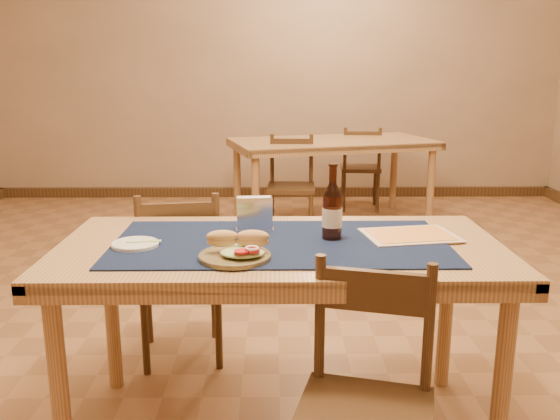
{
  "coord_description": "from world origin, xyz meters",
  "views": [
    {
      "loc": [
        -0.03,
        -2.85,
        1.37
      ],
      "look_at": [
        0.0,
        -0.7,
        0.85
      ],
      "focal_mm": 38.0,
      "sensor_mm": 36.0,
      "label": 1
    }
  ],
  "objects_px": {
    "chair_main_far": "(180,273)",
    "sandwich_plate": "(237,251)",
    "back_table": "(332,149)",
    "napkin_holder": "(255,215)",
    "beer_bottle": "(332,211)",
    "main_table": "(280,265)",
    "chair_main_near": "(366,404)"
  },
  "relations": [
    {
      "from": "main_table",
      "to": "chair_main_far",
      "type": "height_order",
      "value": "chair_main_far"
    },
    {
      "from": "beer_bottle",
      "to": "back_table",
      "type": "bearing_deg",
      "value": 84.3
    },
    {
      "from": "main_table",
      "to": "sandwich_plate",
      "type": "bearing_deg",
      "value": -126.96
    },
    {
      "from": "chair_main_far",
      "to": "napkin_holder",
      "type": "xyz_separation_m",
      "value": [
        0.36,
        -0.41,
        0.38
      ]
    },
    {
      "from": "chair_main_near",
      "to": "napkin_holder",
      "type": "xyz_separation_m",
      "value": [
        -0.34,
        0.7,
        0.39
      ]
    },
    {
      "from": "back_table",
      "to": "beer_bottle",
      "type": "bearing_deg",
      "value": -95.7
    },
    {
      "from": "back_table",
      "to": "napkin_holder",
      "type": "distance_m",
      "value": 3.06
    },
    {
      "from": "back_table",
      "to": "sandwich_plate",
      "type": "height_order",
      "value": "sandwich_plate"
    },
    {
      "from": "chair_main_near",
      "to": "napkin_holder",
      "type": "distance_m",
      "value": 0.87
    },
    {
      "from": "chair_main_far",
      "to": "chair_main_near",
      "type": "bearing_deg",
      "value": -57.68
    },
    {
      "from": "main_table",
      "to": "beer_bottle",
      "type": "distance_m",
      "value": 0.27
    },
    {
      "from": "sandwich_plate",
      "to": "napkin_holder",
      "type": "bearing_deg",
      "value": 82.49
    },
    {
      "from": "main_table",
      "to": "sandwich_plate",
      "type": "height_order",
      "value": "sandwich_plate"
    },
    {
      "from": "beer_bottle",
      "to": "napkin_holder",
      "type": "xyz_separation_m",
      "value": [
        -0.29,
        0.12,
        -0.04
      ]
    },
    {
      "from": "main_table",
      "to": "back_table",
      "type": "height_order",
      "value": "same"
    },
    {
      "from": "main_table",
      "to": "sandwich_plate",
      "type": "xyz_separation_m",
      "value": [
        -0.14,
        -0.19,
        0.11
      ]
    },
    {
      "from": "main_table",
      "to": "sandwich_plate",
      "type": "relative_size",
      "value": 6.65
    },
    {
      "from": "chair_main_far",
      "to": "sandwich_plate",
      "type": "relative_size",
      "value": 3.48
    },
    {
      "from": "back_table",
      "to": "chair_main_far",
      "type": "bearing_deg",
      "value": -110.4
    },
    {
      "from": "chair_main_far",
      "to": "beer_bottle",
      "type": "xyz_separation_m",
      "value": [
        0.65,
        -0.53,
        0.42
      ]
    },
    {
      "from": "main_table",
      "to": "beer_bottle",
      "type": "bearing_deg",
      "value": 12.26
    },
    {
      "from": "beer_bottle",
      "to": "chair_main_far",
      "type": "bearing_deg",
      "value": 140.84
    },
    {
      "from": "back_table",
      "to": "sandwich_plate",
      "type": "xyz_separation_m",
      "value": [
        -0.65,
        -3.35,
        0.11
      ]
    },
    {
      "from": "chair_main_far",
      "to": "napkin_holder",
      "type": "height_order",
      "value": "napkin_holder"
    },
    {
      "from": "napkin_holder",
      "to": "chair_main_far",
      "type": "bearing_deg",
      "value": 131.88
    },
    {
      "from": "main_table",
      "to": "back_table",
      "type": "relative_size",
      "value": 0.84
    },
    {
      "from": "back_table",
      "to": "chair_main_far",
      "type": "xyz_separation_m",
      "value": [
        -0.96,
        -2.59,
        -0.23
      ]
    },
    {
      "from": "main_table",
      "to": "chair_main_near",
      "type": "distance_m",
      "value": 0.63
    },
    {
      "from": "back_table",
      "to": "chair_main_near",
      "type": "bearing_deg",
      "value": -94.05
    },
    {
      "from": "chair_main_near",
      "to": "sandwich_plate",
      "type": "xyz_separation_m",
      "value": [
        -0.38,
        0.34,
        0.35
      ]
    },
    {
      "from": "main_table",
      "to": "napkin_holder",
      "type": "distance_m",
      "value": 0.24
    },
    {
      "from": "main_table",
      "to": "chair_main_far",
      "type": "relative_size",
      "value": 1.91
    }
  ]
}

